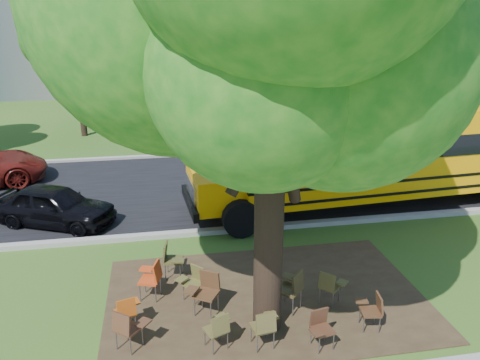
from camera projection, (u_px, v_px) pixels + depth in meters
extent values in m
plane|color=#234816|center=(219.00, 290.00, 10.76)|extent=(160.00, 160.00, 0.00)
cube|color=#382819|center=(266.00, 298.00, 10.46)|extent=(7.00, 4.50, 0.03)
cube|color=black|center=(193.00, 187.00, 17.26)|extent=(80.00, 8.00, 0.04)
cube|color=gray|center=(205.00, 232.00, 13.52)|extent=(80.00, 0.25, 0.14)
cube|color=gray|center=(186.00, 155.00, 21.05)|extent=(80.00, 0.25, 0.14)
cylinder|color=black|center=(81.00, 103.00, 24.21)|extent=(0.32, 0.32, 3.50)
sphere|color=#145B15|center=(76.00, 53.00, 23.40)|extent=(4.80, 4.80, 4.80)
cylinder|color=black|center=(334.00, 95.00, 24.41)|extent=(0.38, 0.38, 4.20)
sphere|color=#145B15|center=(338.00, 36.00, 23.44)|extent=(5.60, 5.60, 5.60)
cylinder|color=black|center=(269.00, 210.00, 8.65)|extent=(0.56, 0.56, 5.14)
cube|color=orange|center=(413.00, 145.00, 15.47)|extent=(12.18, 3.59, 2.68)
cube|color=black|center=(423.00, 136.00, 15.45)|extent=(11.53, 3.58, 0.66)
cube|color=orange|center=(215.00, 186.00, 14.19)|extent=(1.59, 2.50, 1.04)
cube|color=black|center=(410.00, 165.00, 15.70)|extent=(12.21, 3.62, 0.09)
cube|color=black|center=(409.00, 176.00, 15.83)|extent=(12.21, 3.62, 0.09)
cylinder|color=black|center=(241.00, 219.00, 13.23)|extent=(1.11, 0.41, 1.09)
cylinder|color=black|center=(221.00, 187.00, 15.73)|extent=(1.11, 0.41, 1.09)
cylinder|color=black|center=(460.00, 166.00, 17.92)|extent=(1.11, 0.41, 1.09)
cube|color=#AB4A12|center=(125.00, 312.00, 9.27)|extent=(0.47, 0.46, 0.05)
cube|color=#AB4A12|center=(126.00, 308.00, 9.06)|extent=(0.38, 0.19, 0.37)
cube|color=#AB4A12|center=(134.00, 301.00, 9.43)|extent=(0.27, 0.30, 0.03)
cylinder|color=slate|center=(116.00, 319.00, 9.40)|extent=(0.02, 0.02, 0.41)
cylinder|color=slate|center=(136.00, 323.00, 9.27)|extent=(0.02, 0.02, 0.41)
cube|color=#4C2C1B|center=(129.00, 328.00, 8.73)|extent=(0.57, 0.57, 0.05)
cube|color=#4C2C1B|center=(121.00, 324.00, 8.51)|extent=(0.37, 0.32, 0.40)
cube|color=#4C2C1B|center=(143.00, 323.00, 8.71)|extent=(0.34, 0.35, 0.03)
cylinder|color=slate|center=(128.00, 331.00, 9.02)|extent=(0.02, 0.02, 0.45)
cylinder|color=slate|center=(131.00, 346.00, 8.59)|extent=(0.02, 0.02, 0.45)
cube|color=brown|center=(216.00, 330.00, 8.74)|extent=(0.50, 0.49, 0.05)
cube|color=brown|center=(220.00, 325.00, 8.54)|extent=(0.38, 0.23, 0.37)
cube|color=brown|center=(223.00, 317.00, 8.92)|extent=(0.29, 0.32, 0.03)
cylinder|color=slate|center=(205.00, 338.00, 8.86)|extent=(0.02, 0.02, 0.42)
cylinder|color=slate|center=(228.00, 341.00, 8.77)|extent=(0.02, 0.02, 0.42)
cube|color=#4B2F1A|center=(206.00, 294.00, 9.74)|extent=(0.62, 0.61, 0.05)
cube|color=#4B2F1A|center=(210.00, 280.00, 9.83)|extent=(0.43, 0.32, 0.44)
cube|color=#4B2F1A|center=(191.00, 290.00, 9.65)|extent=(0.36, 0.39, 0.03)
cylinder|color=slate|center=(211.00, 311.00, 9.59)|extent=(0.03, 0.03, 0.49)
cylinder|color=slate|center=(202.00, 298.00, 10.04)|extent=(0.03, 0.03, 0.49)
cube|color=brown|center=(263.00, 327.00, 8.79)|extent=(0.46, 0.45, 0.05)
cube|color=brown|center=(266.00, 323.00, 8.56)|extent=(0.40, 0.15, 0.39)
cube|color=brown|center=(271.00, 315.00, 8.94)|extent=(0.25, 0.30, 0.03)
cylinder|color=slate|center=(251.00, 333.00, 8.95)|extent=(0.02, 0.02, 0.44)
cylinder|color=slate|center=(274.00, 340.00, 8.76)|extent=(0.02, 0.02, 0.44)
cube|color=#472919|center=(323.00, 330.00, 8.75)|extent=(0.44, 0.43, 0.04)
cube|color=#472919|center=(319.00, 316.00, 8.83)|extent=(0.37, 0.15, 0.36)
cube|color=#472919|center=(316.00, 332.00, 8.53)|extent=(0.24, 0.29, 0.03)
cylinder|color=slate|center=(333.00, 342.00, 8.74)|extent=(0.02, 0.02, 0.40)
cylinder|color=slate|center=(311.00, 336.00, 8.90)|extent=(0.02, 0.02, 0.40)
cube|color=#492D1A|center=(370.00, 312.00, 9.29)|extent=(0.42, 0.44, 0.05)
cube|color=#492D1A|center=(379.00, 303.00, 9.22)|extent=(0.14, 0.38, 0.37)
cube|color=#492D1A|center=(361.00, 301.00, 9.45)|extent=(0.28, 0.24, 0.03)
cylinder|color=slate|center=(364.00, 326.00, 9.20)|extent=(0.02, 0.02, 0.41)
cylinder|color=slate|center=(375.00, 316.00, 9.51)|extent=(0.02, 0.02, 0.41)
cube|color=#4D4921|center=(330.00, 286.00, 10.16)|extent=(0.53, 0.53, 0.05)
cube|color=#4D4921|center=(327.00, 282.00, 9.96)|extent=(0.32, 0.32, 0.37)
cube|color=#4D4921|center=(342.00, 283.00, 10.10)|extent=(0.33, 0.32, 0.03)
cylinder|color=slate|center=(326.00, 289.00, 10.43)|extent=(0.02, 0.02, 0.41)
cylinder|color=slate|center=(333.00, 300.00, 10.02)|extent=(0.02, 0.02, 0.41)
cube|color=#BD3D14|center=(150.00, 280.00, 10.30)|extent=(0.53, 0.54, 0.05)
cube|color=#BD3D14|center=(157.00, 271.00, 10.20)|extent=(0.22, 0.43, 0.42)
cube|color=#BD3D14|center=(147.00, 269.00, 10.51)|extent=(0.35, 0.31, 0.03)
cylinder|color=slate|center=(140.00, 293.00, 10.23)|extent=(0.03, 0.03, 0.47)
cylinder|color=slate|center=(160.00, 285.00, 10.52)|extent=(0.03, 0.03, 0.47)
cube|color=brown|center=(193.00, 284.00, 10.25)|extent=(0.53, 0.53, 0.05)
cube|color=brown|center=(198.00, 273.00, 10.31)|extent=(0.32, 0.33, 0.37)
cube|color=brown|center=(182.00, 279.00, 10.24)|extent=(0.33, 0.32, 0.03)
cylinder|color=slate|center=(194.00, 298.00, 10.11)|extent=(0.02, 0.02, 0.41)
cylinder|color=slate|center=(193.00, 287.00, 10.52)|extent=(0.02, 0.02, 0.41)
cube|color=#48451F|center=(173.00, 260.00, 11.15)|extent=(0.49, 0.51, 0.05)
cube|color=#48451F|center=(165.00, 251.00, 11.08)|extent=(0.17, 0.43, 0.42)
cube|color=#48451F|center=(178.00, 261.00, 10.87)|extent=(0.33, 0.28, 0.03)
cylinder|color=slate|center=(182.00, 265.00, 11.39)|extent=(0.02, 0.02, 0.47)
cylinder|color=slate|center=(165.00, 272.00, 11.06)|extent=(0.02, 0.02, 0.47)
cube|color=#43381D|center=(289.00, 290.00, 9.87)|extent=(0.64, 0.64, 0.06)
cube|color=#43381D|center=(298.00, 283.00, 9.69)|extent=(0.38, 0.40, 0.45)
cube|color=#43381D|center=(289.00, 277.00, 10.12)|extent=(0.39, 0.39, 0.03)
cylinder|color=slate|center=(277.00, 302.00, 9.90)|extent=(0.03, 0.03, 0.50)
cylinder|color=slate|center=(301.00, 299.00, 10.01)|extent=(0.03, 0.03, 0.50)
imported|color=black|center=(54.00, 206.00, 13.98)|extent=(3.91, 2.83, 1.24)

